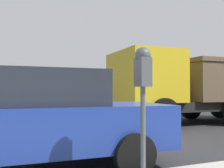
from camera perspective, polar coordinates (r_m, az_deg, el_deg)
The scene contains 4 objects.
ground_plane at distance 5.92m, azimuth -0.51°, elevation -13.86°, with size 220.00×220.00×0.00m, color #2B2B2D.
parking_meter at distance 3.09m, azimuth 6.73°, elevation 1.08°, with size 0.21×0.19×1.61m.
car_blue at distance 4.50m, azimuth -16.85°, elevation -6.98°, with size 2.13×4.40×1.60m.
dump_truck at distance 11.05m, azimuth 18.11°, elevation -0.28°, with size 2.92×6.92×2.69m.
Camera 1 is at (-5.38, 2.11, 1.26)m, focal length 42.00 mm.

